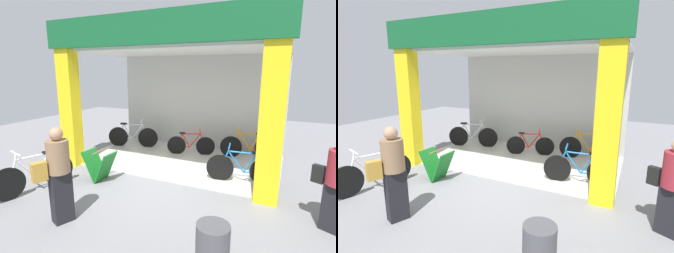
% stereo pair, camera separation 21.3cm
% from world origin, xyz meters
% --- Properties ---
extents(ground_plane, '(19.04, 19.04, 0.00)m').
position_xyz_m(ground_plane, '(0.00, 0.00, 0.00)').
color(ground_plane, gray).
rests_on(ground_plane, ground).
extents(shop_facade, '(5.72, 3.48, 3.78)m').
position_xyz_m(shop_facade, '(0.00, 1.65, 2.03)').
color(shop_facade, beige).
rests_on(shop_facade, ground).
extents(bicycle_inside_0, '(1.61, 0.44, 0.89)m').
position_xyz_m(bicycle_inside_0, '(1.94, 0.68, 0.36)').
color(bicycle_inside_0, black).
rests_on(bicycle_inside_0, ground).
extents(bicycle_inside_1, '(1.40, 0.54, 0.81)m').
position_xyz_m(bicycle_inside_1, '(0.14, 2.14, 0.32)').
color(bicycle_inside_1, black).
rests_on(bicycle_inside_1, ground).
extents(bicycle_inside_2, '(1.61, 0.48, 0.90)m').
position_xyz_m(bicycle_inside_2, '(1.80, 2.56, 0.36)').
color(bicycle_inside_2, black).
rests_on(bicycle_inside_2, ground).
extents(bicycle_inside_3, '(1.65, 0.59, 0.94)m').
position_xyz_m(bicycle_inside_3, '(-1.94, 2.11, 0.38)').
color(bicycle_inside_3, black).
rests_on(bicycle_inside_3, ground).
extents(bicycle_parked_0, '(0.58, 1.69, 0.96)m').
position_xyz_m(bicycle_parked_0, '(-2.01, -1.64, 0.38)').
color(bicycle_parked_0, black).
rests_on(bicycle_parked_0, ground).
extents(sandwich_board_sign, '(0.70, 0.50, 0.73)m').
position_xyz_m(sandwich_board_sign, '(-1.13, -0.58, 0.36)').
color(sandwich_board_sign, '#197226').
rests_on(sandwich_board_sign, ground).
extents(pedestrian_1, '(0.47, 0.66, 1.67)m').
position_xyz_m(pedestrian_1, '(-0.61, -2.25, 0.88)').
color(pedestrian_1, black).
rests_on(pedestrian_1, ground).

